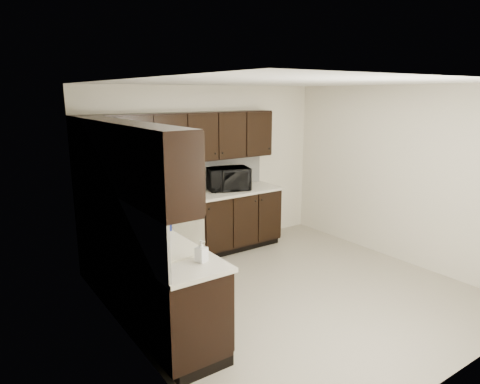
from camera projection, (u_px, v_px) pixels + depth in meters
The scene contains 20 objects.
floor at pixel (292, 292), 5.26m from camera, with size 4.00×4.00×0.00m, color #A09885.
ceiling at pixel (298, 82), 4.70m from camera, with size 4.00×4.00×0.00m, color white.
wall_back at pixel (207, 169), 6.58m from camera, with size 4.00×0.02×2.50m, color beige.
wall_left at pixel (129, 222), 3.87m from camera, with size 0.02×4.00×2.50m, color beige.
wall_right at pixel (399, 175), 6.09m from camera, with size 0.02×4.00×2.50m, color beige.
wall_front at pixel (464, 240), 3.38m from camera, with size 4.00×0.02×2.50m, color beige.
lower_cabinets at pixel (176, 250), 5.49m from camera, with size 3.00×2.80×0.90m.
countertop at pixel (175, 213), 5.38m from camera, with size 3.03×2.83×0.04m.
backsplash at pixel (151, 191), 5.37m from camera, with size 3.00×2.80×0.48m.
upper_cabinets at pixel (162, 145), 5.21m from camera, with size 3.00×2.80×0.70m.
dishwasher at pixel (186, 230), 5.87m from camera, with size 0.58×0.04×0.78m.
sink at pixel (164, 253), 4.12m from camera, with size 0.54×0.82×0.42m.
microwave at pixel (228, 179), 6.52m from camera, with size 0.62×0.42×0.34m, color black.
soap_bottle_a at pixel (201, 251), 3.74m from camera, with size 0.09×0.09×0.20m, color gray.
soap_bottle_b at pixel (125, 222), 4.46m from camera, with size 0.10×0.10×0.26m, color gray.
toaster_oven at pixel (99, 201), 5.45m from camera, with size 0.33×0.24×0.21m, color #AFAFB1.
storage_bin at pixel (116, 208), 5.18m from camera, with size 0.42×0.31×0.16m, color silver.
blue_pitcher at pixel (161, 227), 4.34m from camera, with size 0.16×0.16×0.24m, color navy.
teal_tumbler at pixel (129, 204), 5.26m from camera, with size 0.10×0.10×0.22m, color #0C7D87.
paper_towel_roll at pixel (148, 218), 4.57m from camera, with size 0.13×0.13×0.28m, color white.
Camera 1 is at (-3.29, -3.61, 2.39)m, focal length 32.00 mm.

